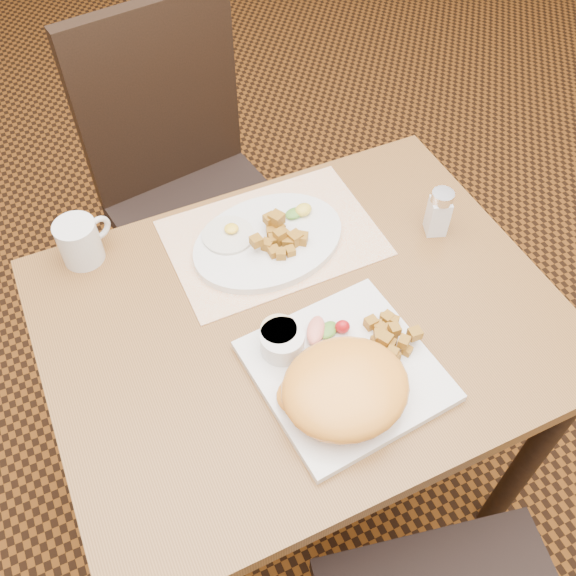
# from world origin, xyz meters

# --- Properties ---
(ground) EXTENTS (8.00, 8.00, 0.00)m
(ground) POSITION_xyz_m (0.00, 0.00, 0.00)
(ground) COLOR black
(ground) RESTS_ON ground
(table) EXTENTS (0.90, 0.70, 0.75)m
(table) POSITION_xyz_m (0.00, 0.00, 0.64)
(table) COLOR brown
(table) RESTS_ON ground
(chair_far) EXTENTS (0.48, 0.49, 0.97)m
(chair_far) POSITION_xyz_m (-0.01, 0.65, 0.54)
(chair_far) COLOR black
(chair_far) RESTS_ON ground
(placemat) EXTENTS (0.40, 0.28, 0.00)m
(placemat) POSITION_xyz_m (0.03, 0.19, 0.75)
(placemat) COLOR white
(placemat) RESTS_ON table
(plate_square) EXTENTS (0.30, 0.30, 0.02)m
(plate_square) POSITION_xyz_m (0.01, -0.14, 0.76)
(plate_square) COLOR silver
(plate_square) RESTS_ON table
(plate_oval) EXTENTS (0.33, 0.27, 0.02)m
(plate_oval) POSITION_xyz_m (0.01, 0.18, 0.76)
(plate_oval) COLOR silver
(plate_oval) RESTS_ON placemat
(hollandaise_mound) EXTENTS (0.20, 0.18, 0.07)m
(hollandaise_mound) POSITION_xyz_m (-0.02, -0.19, 0.80)
(hollandaise_mound) COLOR #FFA331
(hollandaise_mound) RESTS_ON plate_square
(ramekin) EXTENTS (0.07, 0.08, 0.04)m
(ramekin) POSITION_xyz_m (-0.07, -0.06, 0.79)
(ramekin) COLOR silver
(ramekin) RESTS_ON plate_square
(garnish_sq) EXTENTS (0.09, 0.07, 0.03)m
(garnish_sq) POSITION_xyz_m (0.01, -0.06, 0.78)
(garnish_sq) COLOR #387223
(garnish_sq) RESTS_ON plate_square
(fried_egg) EXTENTS (0.10, 0.10, 0.02)m
(fried_egg) POSITION_xyz_m (-0.05, 0.22, 0.77)
(fried_egg) COLOR white
(fried_egg) RESTS_ON plate_oval
(garnish_ov) EXTENTS (0.06, 0.04, 0.02)m
(garnish_ov) POSITION_xyz_m (0.10, 0.21, 0.78)
(garnish_ov) COLOR #387223
(garnish_ov) RESTS_ON plate_oval
(salt_shaker) EXTENTS (0.05, 0.05, 0.10)m
(salt_shaker) POSITION_xyz_m (0.33, 0.08, 0.80)
(salt_shaker) COLOR white
(salt_shaker) RESTS_ON table
(coffee_mug) EXTENTS (0.11, 0.08, 0.09)m
(coffee_mug) POSITION_xyz_m (-0.32, 0.30, 0.79)
(coffee_mug) COLOR silver
(coffee_mug) RESTS_ON table
(home_fries_sq) EXTENTS (0.10, 0.10, 0.03)m
(home_fries_sq) POSITION_xyz_m (0.10, -0.12, 0.78)
(home_fries_sq) COLOR #AD741C
(home_fries_sq) RESTS_ON plate_square
(home_fries_ov) EXTENTS (0.11, 0.10, 0.04)m
(home_fries_ov) POSITION_xyz_m (0.03, 0.16, 0.78)
(home_fries_ov) COLOR #AD741C
(home_fries_ov) RESTS_ON plate_oval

